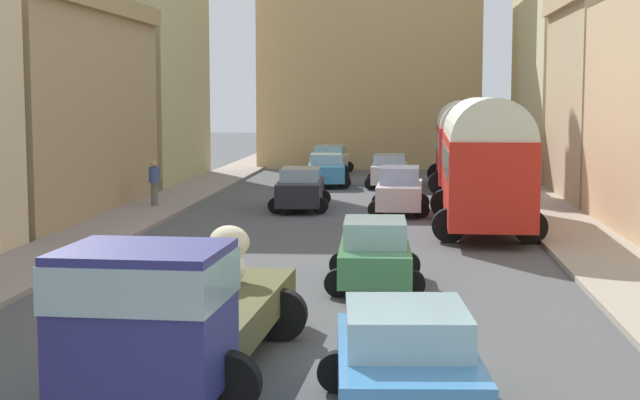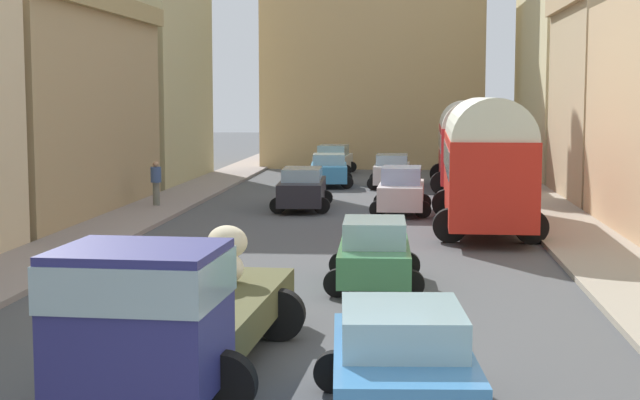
{
  "view_description": "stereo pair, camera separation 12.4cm",
  "coord_description": "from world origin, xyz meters",
  "views": [
    {
      "loc": [
        2.0,
        -7.3,
        4.28
      ],
      "look_at": [
        0.0,
        16.16,
        1.73
      ],
      "focal_mm": 54.25,
      "sensor_mm": 36.0,
      "label": 1
    },
    {
      "loc": [
        2.13,
        -7.29,
        4.28
      ],
      "look_at": [
        0.0,
        16.16,
        1.73
      ],
      "focal_mm": 54.25,
      "sensor_mm": 36.0,
      "label": 2
    }
  ],
  "objects": [
    {
      "name": "ground_plane",
      "position": [
        0.0,
        27.0,
        0.0
      ],
      "size": [
        154.0,
        154.0,
        0.0
      ],
      "primitive_type": "plane",
      "color": "#4D4E51"
    },
    {
      "name": "sidewalk_left",
      "position": [
        -7.25,
        27.0,
        0.07
      ],
      "size": [
        2.5,
        70.0,
        0.14
      ],
      "primitive_type": "cube",
      "color": "gray",
      "rests_on": "ground"
    },
    {
      "name": "sidewalk_right",
      "position": [
        7.25,
        27.0,
        0.07
      ],
      "size": [
        2.5,
        70.0,
        0.14
      ],
      "primitive_type": "cube",
      "color": "#A39887",
      "rests_on": "ground"
    },
    {
      "name": "building_left_2",
      "position": [
        -11.25,
        26.44,
        3.98
      ],
      "size": [
        6.05,
        14.02,
        7.89
      ],
      "color": "tan",
      "rests_on": "ground"
    },
    {
      "name": "building_left_3",
      "position": [
        -10.95,
        39.66,
        6.8
      ],
      "size": [
        4.9,
        10.73,
        13.6
      ],
      "color": "tan",
      "rests_on": "ground"
    },
    {
      "name": "building_right_3",
      "position": [
        10.94,
        33.14,
        4.31
      ],
      "size": [
        5.37,
        9.03,
        8.55
      ],
      "color": "tan",
      "rests_on": "ground"
    },
    {
      "name": "building_right_4",
      "position": [
        10.53,
        45.26,
        7.03
      ],
      "size": [
        4.46,
        13.37,
        13.99
      ],
      "color": "beige",
      "rests_on": "ground"
    },
    {
      "name": "distant_church",
      "position": [
        -0.0,
        52.32,
        6.84
      ],
      "size": [
        13.02,
        7.9,
        21.34
      ],
      "color": "tan",
      "rests_on": "ground"
    },
    {
      "name": "parked_bus_0",
      "position": [
        4.61,
        23.76,
        2.33
      ],
      "size": [
        3.46,
        9.31,
        4.22
      ],
      "color": "red",
      "rests_on": "ground"
    },
    {
      "name": "parked_bus_1",
      "position": [
        4.78,
        37.23,
        2.24
      ],
      "size": [
        3.32,
        8.38,
        4.05
      ],
      "color": "red",
      "rests_on": "ground"
    },
    {
      "name": "cargo_truck_0",
      "position": [
        -1.27,
        6.39,
        1.21
      ],
      "size": [
        3.18,
        7.11,
        2.33
      ],
      "color": "navy",
      "rests_on": "ground"
    },
    {
      "name": "car_0",
      "position": [
        -1.81,
        28.72,
        0.8
      ],
      "size": [
        2.32,
        4.43,
        1.57
      ],
      "color": "#232229",
      "rests_on": "ground"
    },
    {
      "name": "car_1",
      "position": [
        -1.56,
        38.02,
        0.78
      ],
      "size": [
        2.45,
        3.77,
        1.55
      ],
      "color": "#398CC7",
      "rests_on": "ground"
    },
    {
      "name": "car_2",
      "position": [
        -1.92,
        45.44,
        0.79
      ],
      "size": [
        2.44,
        4.06,
        1.59
      ],
      "color": "silver",
      "rests_on": "ground"
    },
    {
      "name": "car_3",
      "position": [
        2.08,
        5.19,
        0.77
      ],
      "size": [
        2.55,
        3.91,
        1.52
      ],
      "color": "#428AD0",
      "rests_on": "ground"
    },
    {
      "name": "car_4",
      "position": [
        1.41,
        14.11,
        0.76
      ],
      "size": [
        2.22,
        3.74,
        1.52
      ],
      "color": "#438A53",
      "rests_on": "ground"
    },
    {
      "name": "car_5",
      "position": [
        1.92,
        27.75,
        0.84
      ],
      "size": [
        2.24,
        3.98,
        1.71
      ],
      "color": "silver",
      "rests_on": "ground"
    },
    {
      "name": "car_6",
      "position": [
        1.42,
        37.68,
        0.79
      ],
      "size": [
        2.24,
        3.81,
        1.56
      ],
      "color": "silver",
      "rests_on": "ground"
    },
    {
      "name": "pedestrian_1",
      "position": [
        -7.36,
        28.44,
        1.03
      ],
      "size": [
        0.51,
        0.51,
        1.81
      ],
      "color": "slate",
      "rests_on": "ground"
    }
  ]
}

